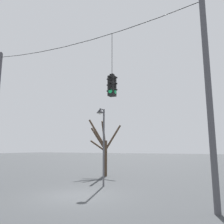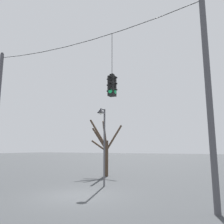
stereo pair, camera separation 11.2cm
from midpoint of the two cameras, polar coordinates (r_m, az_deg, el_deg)
The scene contains 6 objects.
ground_plane at distance 12.25m, azimuth -8.88°, elevation -20.82°, with size 200.00×200.00×0.00m, color #383A3D.
utility_pole_right at distance 9.70m, azimuth 24.27°, elevation 4.28°, with size 0.25×0.25×9.21m.
span_wire at distance 13.25m, azimuth -8.69°, elevation 17.86°, with size 13.25×0.03×0.51m.
traffic_light_near_left_pole at distance 11.06m, azimuth 0.29°, elevation 6.96°, with size 0.58×0.58×3.37m.
street_lamp at distance 14.56m, azimuth -2.29°, elevation -4.30°, with size 0.48×0.82×5.09m.
bare_tree at distance 20.14m, azimuth -1.82°, elevation -9.36°, with size 2.86×2.88×5.19m.
Camera 2 is at (7.08, -9.71, 2.42)m, focal length 35.00 mm.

